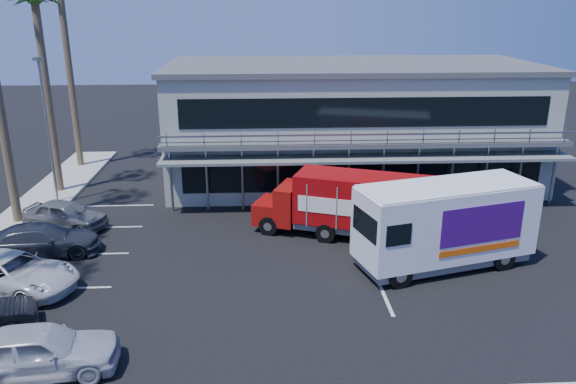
{
  "coord_description": "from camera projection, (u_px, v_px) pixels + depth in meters",
  "views": [
    {
      "loc": [
        -2.74,
        -19.53,
        10.77
      ],
      "look_at": [
        -1.43,
        5.5,
        2.3
      ],
      "focal_mm": 35.0,
      "sensor_mm": 36.0,
      "label": 1
    }
  ],
  "objects": [
    {
      "name": "parked_car_c",
      "position": [
        12.0,
        273.0,
        21.96
      ],
      "size": [
        5.84,
        4.17,
        1.48
      ],
      "primitive_type": "imported",
      "rotation": [
        0.0,
        0.0,
        1.21
      ],
      "color": "silver",
      "rests_on": "ground"
    },
    {
      "name": "parked_car_a",
      "position": [
        39.0,
        350.0,
        16.94
      ],
      "size": [
        4.91,
        2.45,
        1.61
      ],
      "primitive_type": "imported",
      "rotation": [
        0.0,
        0.0,
        1.69
      ],
      "color": "silver",
      "rests_on": "ground"
    },
    {
      "name": "curb_strip",
      "position": [
        6.0,
        237.0,
        26.97
      ],
      "size": [
        3.0,
        32.0,
        0.16
      ],
      "primitive_type": "cube",
      "color": "#A5A399",
      "rests_on": "ground"
    },
    {
      "name": "light_pole_far",
      "position": [
        47.0,
        125.0,
        30.32
      ],
      "size": [
        0.5,
        0.25,
        8.09
      ],
      "color": "gray",
      "rests_on": "ground"
    },
    {
      "name": "parked_car_e",
      "position": [
        65.0,
        215.0,
        28.02
      ],
      "size": [
        4.56,
        2.99,
        1.44
      ],
      "primitive_type": "imported",
      "rotation": [
        0.0,
        0.0,
        1.24
      ],
      "color": "slate",
      "rests_on": "ground"
    },
    {
      "name": "parked_car_d",
      "position": [
        42.0,
        240.0,
        24.99
      ],
      "size": [
        5.25,
        2.83,
        1.45
      ],
      "primitive_type": "imported",
      "rotation": [
        0.0,
        0.0,
        1.74
      ],
      "color": "#2A2E38",
      "rests_on": "ground"
    },
    {
      "name": "palm_e",
      "position": [
        35.0,
        7.0,
        30.25
      ],
      "size": [
        2.8,
        2.8,
        12.25
      ],
      "color": "brown",
      "rests_on": "ground"
    },
    {
      "name": "ground",
      "position": [
        332.0,
        291.0,
        22.06
      ],
      "size": [
        120.0,
        120.0,
        0.0
      ],
      "primitive_type": "plane",
      "color": "black",
      "rests_on": "ground"
    },
    {
      "name": "red_truck",
      "position": [
        358.0,
        204.0,
        26.55
      ],
      "size": [
        9.45,
        5.32,
        3.13
      ],
      "rotation": [
        0.0,
        0.0,
        -0.37
      ],
      "color": "maroon",
      "rests_on": "ground"
    },
    {
      "name": "white_van",
      "position": [
        445.0,
        224.0,
        23.57
      ],
      "size": [
        7.94,
        4.52,
        3.68
      ],
      "rotation": [
        0.0,
        0.0,
        0.27
      ],
      "color": "white",
      "rests_on": "ground"
    },
    {
      "name": "building",
      "position": [
        351.0,
        122.0,
        35.17
      ],
      "size": [
        22.4,
        12.0,
        7.3
      ],
      "color": "#A4A99B",
      "rests_on": "ground"
    }
  ]
}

